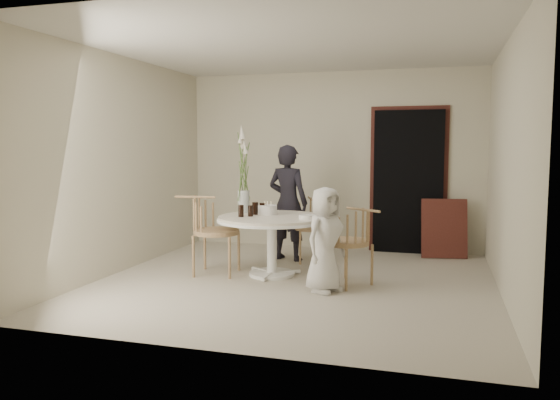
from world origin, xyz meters
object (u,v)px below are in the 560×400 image
(chair_far, at_px, (312,220))
(flower_vase, at_px, (243,176))
(chair_right, at_px, (354,235))
(girl, at_px, (288,203))
(birthday_cake, at_px, (267,210))
(boy, at_px, (325,240))
(chair_left, at_px, (206,223))
(table, at_px, (272,226))

(chair_far, relative_size, flower_vase, 0.77)
(chair_right, height_order, flower_vase, flower_vase)
(chair_right, relative_size, girl, 0.57)
(chair_far, height_order, flower_vase, flower_vase)
(chair_far, relative_size, girl, 0.54)
(girl, bearing_deg, birthday_cake, 99.61)
(birthday_cake, bearing_deg, chair_right, -19.40)
(chair_far, xyz_separation_m, boy, (0.52, -1.61, 0.01))
(boy, distance_m, birthday_cake, 1.15)
(chair_far, height_order, girl, girl)
(chair_left, height_order, girl, girl)
(girl, xyz_separation_m, birthday_cake, (-0.04, -0.81, -0.01))
(table, height_order, boy, boy)
(chair_far, distance_m, chair_left, 1.60)
(chair_far, xyz_separation_m, girl, (-0.31, -0.10, 0.24))
(flower_vase, bearing_deg, birthday_cake, -20.54)
(girl, relative_size, flower_vase, 1.43)
(girl, distance_m, birthday_cake, 0.81)
(table, relative_size, girl, 0.83)
(chair_right, xyz_separation_m, girl, (-1.11, 1.21, 0.21))
(birthday_cake, bearing_deg, chair_left, -158.15)
(chair_far, distance_m, flower_vase, 1.23)
(table, relative_size, birthday_cake, 5.53)
(table, relative_size, chair_left, 1.36)
(chair_left, height_order, birthday_cake, chair_left)
(table, bearing_deg, birthday_cake, 124.73)
(table, xyz_separation_m, chair_right, (1.05, -0.25, -0.03))
(chair_left, xyz_separation_m, birthday_cake, (0.71, 0.28, 0.16))
(flower_vase, bearing_deg, chair_far, 47.02)
(chair_far, relative_size, birthday_cake, 3.58)
(boy, bearing_deg, flower_vase, 82.60)
(chair_right, bearing_deg, birthday_cake, -74.61)
(birthday_cake, bearing_deg, table, -55.27)
(flower_vase, bearing_deg, girl, 58.93)
(table, bearing_deg, chair_right, -13.60)
(table, xyz_separation_m, chair_far, (0.25, 1.06, -0.06))
(chair_left, bearing_deg, chair_right, -100.21)
(flower_vase, bearing_deg, chair_left, -129.48)
(girl, relative_size, boy, 1.40)
(chair_left, bearing_deg, girl, -41.01)
(chair_left, bearing_deg, boy, -111.28)
(chair_left, bearing_deg, birthday_cake, -74.64)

